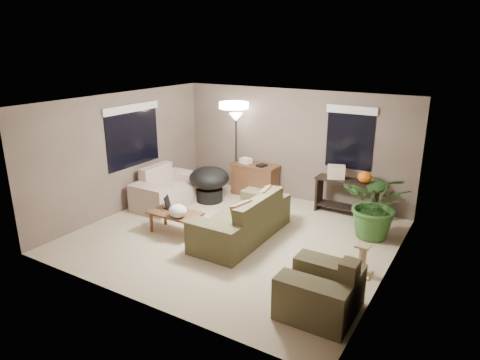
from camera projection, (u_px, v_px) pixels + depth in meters
The scene contains 20 objects.
room_shell at pixel (234, 172), 7.63m from camera, with size 5.50×5.50×5.50m.
main_sofa at pixel (244, 223), 7.86m from camera, with size 0.95×2.20×0.85m.
throw_pillows at pixel (256, 208), 7.63m from camera, with size 0.31×1.38×0.47m.
loveseat at pixel (167, 191), 9.52m from camera, with size 0.90×1.60×0.85m.
armchair at pixel (321, 292), 5.68m from camera, with size 0.95×1.00×0.85m.
coffee_table at pixel (175, 215), 8.05m from camera, with size 1.00×0.55×0.42m.
laptop at pixel (171, 206), 8.17m from camera, with size 0.42×0.29×0.24m.
plastic_bag at pixel (178, 211), 7.77m from camera, with size 0.34×0.31×0.24m, color white.
desk at pixel (255, 180), 10.06m from camera, with size 1.10×0.50×0.75m.
desk_papers at pixel (249, 162), 10.00m from camera, with size 0.71×0.31×0.12m.
console_table at pixel (346, 194), 8.93m from camera, with size 1.30×0.40×0.75m.
pumpkin at pixel (365, 177), 8.62m from camera, with size 0.29×0.29×0.24m, color orange.
cardboard_box at pixel (336, 172), 8.92m from camera, with size 0.35×0.27×0.27m, color beige.
papasan_chair at pixel (209, 181), 9.66m from camera, with size 1.19×1.19×0.80m.
floor_lamp at pixel (236, 127), 9.91m from camera, with size 0.32×0.32×1.91m.
ceiling_fixture at pixel (234, 105), 7.26m from camera, with size 0.50×0.50×0.10m, color white.
houseplant at pixel (377, 212), 7.81m from camera, with size 1.18×1.31×1.02m, color #2D5923.
cat_scratching_post at pixel (362, 261), 6.64m from camera, with size 0.32×0.32×0.50m.
window_left at pixel (132, 125), 9.05m from camera, with size 0.05×1.56×1.33m.
window_back at pixel (351, 127), 8.84m from camera, with size 1.06×0.05×1.33m.
Camera 1 is at (3.86, -6.20, 3.46)m, focal length 32.00 mm.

